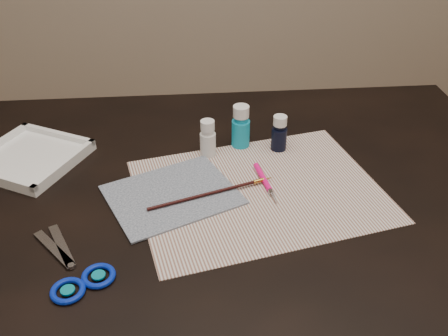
{
  "coord_description": "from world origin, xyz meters",
  "views": [
    {
      "loc": [
        -0.07,
        -0.81,
        1.35
      ],
      "look_at": [
        0.0,
        0.0,
        0.8
      ],
      "focal_mm": 40.0,
      "sensor_mm": 36.0,
      "label": 1
    }
  ],
  "objects": [
    {
      "name": "table",
      "position": [
        0.0,
        0.0,
        0.38
      ],
      "size": [
        1.3,
        0.9,
        0.75
      ],
      "primitive_type": "cube",
      "color": "black",
      "rests_on": "ground"
    },
    {
      "name": "paper",
      "position": [
        0.07,
        -0.01,
        0.75
      ],
      "size": [
        0.55,
        0.46,
        0.0
      ],
      "primitive_type": "cube",
      "rotation": [
        0.0,
        0.0,
        0.22
      ],
      "color": "silver",
      "rests_on": "table"
    },
    {
      "name": "canvas",
      "position": [
        -0.1,
        -0.02,
        0.75
      ],
      "size": [
        0.3,
        0.28,
        0.0
      ],
      "primitive_type": "cube",
      "rotation": [
        0.0,
        0.0,
        0.42
      ],
      "color": "#15233A",
      "rests_on": "paper"
    },
    {
      "name": "paint_bottle_white",
      "position": [
        -0.02,
        0.13,
        0.79
      ],
      "size": [
        0.04,
        0.04,
        0.09
      ],
      "primitive_type": "cylinder",
      "rotation": [
        0.0,
        0.0,
        -0.17
      ],
      "color": "white",
      "rests_on": "table"
    },
    {
      "name": "paint_bottle_cyan",
      "position": [
        0.05,
        0.16,
        0.8
      ],
      "size": [
        0.05,
        0.05,
        0.1
      ],
      "primitive_type": "cylinder",
      "rotation": [
        0.0,
        0.0,
        -0.28
      ],
      "color": "#109ABE",
      "rests_on": "table"
    },
    {
      "name": "paint_bottle_navy",
      "position": [
        0.14,
        0.14,
        0.79
      ],
      "size": [
        0.04,
        0.04,
        0.08
      ],
      "primitive_type": "cylinder",
      "rotation": [
        0.0,
        0.0,
        0.14
      ],
      "color": "black",
      "rests_on": "table"
    },
    {
      "name": "paintbrush",
      "position": [
        -0.02,
        -0.03,
        0.76
      ],
      "size": [
        0.26,
        0.09,
        0.01
      ],
      "primitive_type": null,
      "rotation": [
        0.0,
        0.0,
        0.32
      ],
      "color": "black",
      "rests_on": "canvas"
    },
    {
      "name": "craft_knife",
      "position": [
        0.09,
        -0.0,
        0.76
      ],
      "size": [
        0.03,
        0.14,
        0.01
      ],
      "primitive_type": null,
      "rotation": [
        0.0,
        0.0,
        -1.41
      ],
      "color": "#FF0F7F",
      "rests_on": "paper"
    },
    {
      "name": "scissors",
      "position": [
        -0.29,
        -0.19,
        0.76
      ],
      "size": [
        0.22,
        0.23,
        0.01
      ],
      "primitive_type": null,
      "rotation": [
        0.0,
        0.0,
        2.26
      ],
      "color": "silver",
      "rests_on": "table"
    },
    {
      "name": "palette_tray",
      "position": [
        -0.41,
        0.14,
        0.76
      ],
      "size": [
        0.27,
        0.27,
        0.02
      ],
      "primitive_type": "cube",
      "rotation": [
        0.0,
        0.0,
        -0.49
      ],
      "color": "white",
      "rests_on": "table"
    }
  ]
}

